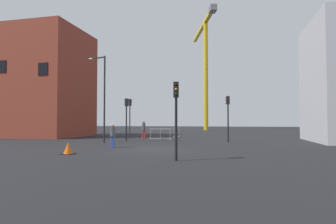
{
  "coord_description": "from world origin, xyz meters",
  "views": [
    {
      "loc": [
        5.05,
        -17.02,
        1.78
      ],
      "look_at": [
        0.0,
        4.89,
        2.54
      ],
      "focal_mm": 29.39,
      "sensor_mm": 36.0,
      "label": 1
    }
  ],
  "objects_px": {
    "traffic_light_island": "(228,111)",
    "pedestrian_walking": "(113,134)",
    "construction_crane": "(205,55)",
    "streetlamp_tall": "(103,92)",
    "traffic_light_corner": "(126,112)",
    "traffic_light_crosswalk": "(130,112)",
    "traffic_light_near": "(176,107)",
    "pedestrian_waiting": "(144,128)",
    "traffic_cone_striped": "(68,149)"
  },
  "relations": [
    {
      "from": "streetlamp_tall",
      "to": "traffic_light_corner",
      "type": "height_order",
      "value": "streetlamp_tall"
    },
    {
      "from": "traffic_light_island",
      "to": "pedestrian_waiting",
      "type": "xyz_separation_m",
      "value": [
        -8.5,
        2.83,
        -1.59
      ]
    },
    {
      "from": "traffic_light_near",
      "to": "construction_crane",
      "type": "bearing_deg",
      "value": 93.51
    },
    {
      "from": "construction_crane",
      "to": "streetlamp_tall",
      "type": "distance_m",
      "value": 37.14
    },
    {
      "from": "pedestrian_walking",
      "to": "pedestrian_waiting",
      "type": "height_order",
      "value": "pedestrian_waiting"
    },
    {
      "from": "pedestrian_walking",
      "to": "traffic_cone_striped",
      "type": "xyz_separation_m",
      "value": [
        -0.83,
        -3.9,
        -0.64
      ]
    },
    {
      "from": "pedestrian_waiting",
      "to": "traffic_cone_striped",
      "type": "bearing_deg",
      "value": -89.34
    },
    {
      "from": "traffic_light_island",
      "to": "traffic_light_near",
      "type": "height_order",
      "value": "traffic_light_island"
    },
    {
      "from": "traffic_light_near",
      "to": "pedestrian_waiting",
      "type": "xyz_separation_m",
      "value": [
        -6.33,
        14.72,
        -1.36
      ]
    },
    {
      "from": "traffic_light_crosswalk",
      "to": "pedestrian_walking",
      "type": "distance_m",
      "value": 10.21
    },
    {
      "from": "traffic_light_island",
      "to": "traffic_cone_striped",
      "type": "distance_m",
      "value": 13.86
    },
    {
      "from": "traffic_light_corner",
      "to": "pedestrian_walking",
      "type": "bearing_deg",
      "value": -76.11
    },
    {
      "from": "streetlamp_tall",
      "to": "traffic_light_island",
      "type": "bearing_deg",
      "value": 15.81
    },
    {
      "from": "traffic_light_crosswalk",
      "to": "traffic_cone_striped",
      "type": "distance_m",
      "value": 13.95
    },
    {
      "from": "traffic_light_crosswalk",
      "to": "traffic_cone_striped",
      "type": "relative_size",
      "value": 6.33
    },
    {
      "from": "streetlamp_tall",
      "to": "traffic_light_near",
      "type": "xyz_separation_m",
      "value": [
        8.1,
        -8.99,
        -1.86
      ]
    },
    {
      "from": "traffic_light_crosswalk",
      "to": "pedestrian_walking",
      "type": "xyz_separation_m",
      "value": [
        2.5,
        -9.73,
        -1.81
      ]
    },
    {
      "from": "streetlamp_tall",
      "to": "pedestrian_walking",
      "type": "distance_m",
      "value": 5.9
    },
    {
      "from": "traffic_light_corner",
      "to": "pedestrian_walking",
      "type": "distance_m",
      "value": 6.92
    },
    {
      "from": "traffic_light_corner",
      "to": "traffic_light_near",
      "type": "distance_m",
      "value": 13.44
    },
    {
      "from": "traffic_light_near",
      "to": "pedestrian_walking",
      "type": "height_order",
      "value": "traffic_light_near"
    },
    {
      "from": "construction_crane",
      "to": "traffic_light_crosswalk",
      "type": "height_order",
      "value": "construction_crane"
    },
    {
      "from": "traffic_light_crosswalk",
      "to": "traffic_light_near",
      "type": "distance_m",
      "value": 16.68
    },
    {
      "from": "traffic_light_island",
      "to": "pedestrian_waiting",
      "type": "relative_size",
      "value": 2.17
    },
    {
      "from": "construction_crane",
      "to": "traffic_light_corner",
      "type": "distance_m",
      "value": 35.19
    },
    {
      "from": "streetlamp_tall",
      "to": "pedestrian_waiting",
      "type": "xyz_separation_m",
      "value": [
        1.77,
        5.74,
        -3.22
      ]
    },
    {
      "from": "traffic_light_near",
      "to": "streetlamp_tall",
      "type": "bearing_deg",
      "value": 132.03
    },
    {
      "from": "traffic_light_island",
      "to": "pedestrian_walking",
      "type": "xyz_separation_m",
      "value": [
        -7.51,
        -6.91,
        -1.71
      ]
    },
    {
      "from": "traffic_cone_striped",
      "to": "pedestrian_walking",
      "type": "bearing_deg",
      "value": 77.94
    },
    {
      "from": "streetlamp_tall",
      "to": "traffic_light_crosswalk",
      "type": "distance_m",
      "value": 5.94
    },
    {
      "from": "traffic_light_corner",
      "to": "traffic_light_near",
      "type": "bearing_deg",
      "value": -58.86
    },
    {
      "from": "traffic_light_corner",
      "to": "pedestrian_waiting",
      "type": "bearing_deg",
      "value": 79.13
    },
    {
      "from": "construction_crane",
      "to": "traffic_cone_striped",
      "type": "distance_m",
      "value": 45.64
    },
    {
      "from": "traffic_light_corner",
      "to": "pedestrian_walking",
      "type": "xyz_separation_m",
      "value": [
        1.61,
        -6.52,
        -1.67
      ]
    },
    {
      "from": "streetlamp_tall",
      "to": "pedestrian_waiting",
      "type": "bearing_deg",
      "value": 72.85
    },
    {
      "from": "traffic_light_corner",
      "to": "traffic_cone_striped",
      "type": "bearing_deg",
      "value": -85.74
    },
    {
      "from": "construction_crane",
      "to": "traffic_light_crosswalk",
      "type": "relative_size",
      "value": 5.52
    },
    {
      "from": "traffic_cone_striped",
      "to": "traffic_light_island",
      "type": "bearing_deg",
      "value": 52.36
    },
    {
      "from": "traffic_light_island",
      "to": "traffic_cone_striped",
      "type": "relative_size",
      "value": 6.08
    },
    {
      "from": "traffic_light_corner",
      "to": "pedestrian_waiting",
      "type": "distance_m",
      "value": 3.63
    },
    {
      "from": "construction_crane",
      "to": "traffic_light_corner",
      "type": "bearing_deg",
      "value": -97.46
    },
    {
      "from": "traffic_light_corner",
      "to": "traffic_cone_striped",
      "type": "xyz_separation_m",
      "value": [
        0.78,
        -10.42,
        -2.31
      ]
    },
    {
      "from": "traffic_light_near",
      "to": "traffic_light_corner",
      "type": "bearing_deg",
      "value": 121.14
    },
    {
      "from": "construction_crane",
      "to": "pedestrian_walking",
      "type": "height_order",
      "value": "construction_crane"
    },
    {
      "from": "streetlamp_tall",
      "to": "traffic_light_corner",
      "type": "relative_size",
      "value": 1.88
    },
    {
      "from": "traffic_light_corner",
      "to": "pedestrian_walking",
      "type": "relative_size",
      "value": 2.39
    },
    {
      "from": "traffic_cone_striped",
      "to": "traffic_light_crosswalk",
      "type": "bearing_deg",
      "value": 96.97
    },
    {
      "from": "pedestrian_walking",
      "to": "traffic_light_corner",
      "type": "bearing_deg",
      "value": 103.89
    },
    {
      "from": "construction_crane",
      "to": "traffic_light_near",
      "type": "height_order",
      "value": "construction_crane"
    },
    {
      "from": "traffic_light_island",
      "to": "traffic_light_near",
      "type": "distance_m",
      "value": 12.09
    }
  ]
}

